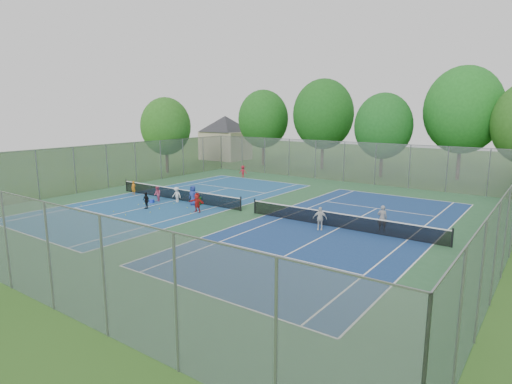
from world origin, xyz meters
TOP-DOWN VIEW (x-y plane):
  - ground at (0.00, 0.00)m, footprint 120.00×120.00m
  - court_pad at (0.00, 0.00)m, footprint 32.00×32.00m
  - court_left at (-7.00, 0.00)m, footprint 10.97×23.77m
  - court_right at (7.00, 0.00)m, footprint 10.97×23.77m
  - net_left at (-7.00, 0.00)m, footprint 12.87×0.10m
  - net_right at (7.00, 0.00)m, footprint 12.87×0.10m
  - fence_north at (0.00, 16.00)m, footprint 32.00×0.10m
  - fence_south at (0.00, -16.00)m, footprint 32.00×0.10m
  - fence_west at (-16.00, 0.00)m, footprint 0.10×32.00m
  - house at (-22.00, 24.00)m, footprint 11.03×11.03m
  - tree_nw at (-14.00, 22.00)m, footprint 6.40×6.40m
  - tree_nl at (-6.00, 23.00)m, footprint 7.20×7.20m
  - tree_nc at (2.00, 21.00)m, footprint 6.00×6.00m
  - tree_nr at (9.00, 24.00)m, footprint 7.60×7.60m
  - tree_side_w at (-19.00, 10.00)m, footprint 5.60×5.60m
  - ball_crate at (-7.89, -1.90)m, footprint 0.41×0.41m
  - ball_hopper at (-4.41, -0.30)m, footprint 0.38×0.38m
  - student_a at (-11.66, -0.60)m, footprint 0.46×0.33m
  - student_b at (-7.88, -1.30)m, footprint 0.70×0.62m
  - student_c at (-6.46, -0.60)m, footprint 0.83×0.53m
  - student_d at (-6.68, -3.43)m, footprint 0.73×0.35m
  - student_e at (-4.70, -0.60)m, footprint 0.77×0.52m
  - student_f at (-2.89, -2.07)m, footprint 1.32×0.54m
  - child_far_baseline at (-9.77, 12.19)m, footprint 0.93×0.72m
  - instructor at (9.26, 1.03)m, footprint 0.66×0.54m
  - teen_court_b at (6.19, -1.04)m, footprint 0.90×0.64m
  - tennis_ball_0 at (-5.79, -2.99)m, footprint 0.07×0.07m
  - tennis_ball_1 at (-6.19, -1.17)m, footprint 0.07×0.07m
  - tennis_ball_2 at (-7.97, -2.57)m, footprint 0.07×0.07m
  - tennis_ball_3 at (-7.73, -5.49)m, footprint 0.07×0.07m
  - tennis_ball_4 at (-4.32, -1.62)m, footprint 0.07×0.07m
  - tennis_ball_5 at (-9.66, -6.93)m, footprint 0.07×0.07m
  - tennis_ball_6 at (-2.88, -2.75)m, footprint 0.07×0.07m
  - tennis_ball_7 at (-8.06, -3.03)m, footprint 0.07×0.07m
  - tennis_ball_8 at (-6.19, -5.66)m, footprint 0.07×0.07m
  - tennis_ball_9 at (-10.83, -2.43)m, footprint 0.07×0.07m
  - tennis_ball_10 at (-11.41, -5.68)m, footprint 0.07×0.07m
  - tennis_ball_11 at (-5.45, -4.13)m, footprint 0.07×0.07m

SIDE VIEW (x-z plane):
  - ground at x=0.00m, z-range 0.00..0.00m
  - court_pad at x=0.00m, z-range 0.00..0.01m
  - court_left at x=-7.00m, z-range 0.01..0.02m
  - court_right at x=7.00m, z-range 0.01..0.02m
  - tennis_ball_0 at x=-5.79m, z-range 0.00..0.07m
  - tennis_ball_1 at x=-6.19m, z-range 0.00..0.07m
  - tennis_ball_2 at x=-7.97m, z-range 0.00..0.07m
  - tennis_ball_3 at x=-7.73m, z-range 0.00..0.07m
  - tennis_ball_4 at x=-4.32m, z-range 0.00..0.07m
  - tennis_ball_5 at x=-9.66m, z-range 0.00..0.07m
  - tennis_ball_6 at x=-2.88m, z-range 0.00..0.07m
  - tennis_ball_7 at x=-8.06m, z-range 0.00..0.07m
  - tennis_ball_8 at x=-6.19m, z-range 0.00..0.07m
  - tennis_ball_9 at x=-10.83m, z-range 0.00..0.07m
  - tennis_ball_10 at x=-11.41m, z-range 0.00..0.07m
  - tennis_ball_11 at x=-5.45m, z-range 0.00..0.07m
  - ball_crate at x=-7.89m, z-range 0.00..0.27m
  - ball_hopper at x=-4.41m, z-range 0.00..0.61m
  - net_left at x=-7.00m, z-range 0.00..0.91m
  - net_right at x=7.00m, z-range 0.00..0.91m
  - student_a at x=-11.66m, z-range 0.00..1.17m
  - student_b at x=-7.88m, z-range 0.00..1.21m
  - student_d at x=-6.68m, z-range 0.00..1.21m
  - student_c at x=-6.46m, z-range 0.00..1.21m
  - child_far_baseline at x=-9.77m, z-range 0.00..1.27m
  - student_f at x=-2.89m, z-range 0.00..1.39m
  - teen_court_b at x=6.19m, z-range 0.00..1.42m
  - student_e at x=-4.70m, z-range 0.00..1.51m
  - instructor at x=9.26m, z-range 0.00..1.55m
  - fence_north at x=0.00m, z-range 0.00..4.00m
  - fence_south at x=0.00m, z-range 0.00..4.00m
  - fence_west at x=-16.00m, z-range 0.00..4.00m
  - house at x=-22.00m, z-range 0.56..7.86m
  - tree_side_w at x=-19.00m, z-range 1.01..9.48m
  - tree_nc at x=2.00m, z-range 0.97..9.82m
  - tree_nw at x=-14.00m, z-range 1.10..10.68m
  - tree_nl at x=-6.00m, z-range 1.20..11.89m
  - tree_nr at x=9.00m, z-range 1.33..12.75m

